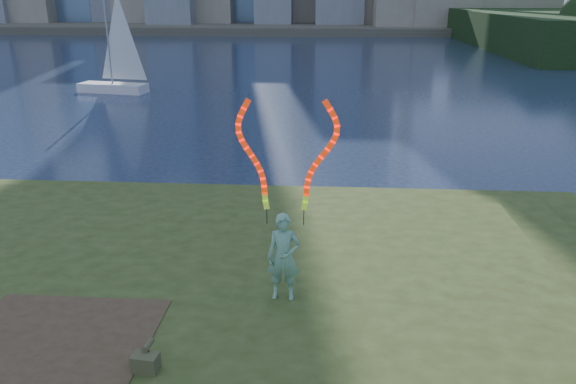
{
  "coord_description": "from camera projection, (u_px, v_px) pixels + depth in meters",
  "views": [
    {
      "loc": [
        2.21,
        -10.7,
        6.24
      ],
      "look_at": [
        1.4,
        1.0,
        2.05
      ],
      "focal_mm": 35.0,
      "sensor_mm": 36.0,
      "label": 1
    }
  ],
  "objects": [
    {
      "name": "far_shore",
      "position": [
        316.0,
        25.0,
        101.34
      ],
      "size": [
        320.0,
        40.0,
        1.2
      ],
      "primitive_type": "cube",
      "color": "#4A4536",
      "rests_on": "ground"
    },
    {
      "name": "ground",
      "position": [
        221.0,
        294.0,
        12.3
      ],
      "size": [
        320.0,
        320.0,
        0.0
      ],
      "primitive_type": "plane",
      "color": "#18243C",
      "rests_on": "ground"
    },
    {
      "name": "sailboat",
      "position": [
        115.0,
        73.0,
        36.48
      ],
      "size": [
        4.84,
        2.25,
        7.26
      ],
      "rotation": [
        0.0,
        0.0,
        -0.19
      ],
      "color": "white",
      "rests_on": "ground"
    },
    {
      "name": "canvas_bag",
      "position": [
        146.0,
        361.0,
        8.51
      ],
      "size": [
        0.42,
        0.47,
        0.37
      ],
      "rotation": [
        0.0,
        0.0,
        -0.11
      ],
      "color": "#485028",
      "rests_on": "grassy_knoll"
    },
    {
      "name": "dirt_patch",
      "position": [
        51.0,
        344.0,
        9.16
      ],
      "size": [
        3.2,
        3.0,
        0.02
      ],
      "primitive_type": "cube",
      "color": "#47331E",
      "rests_on": "grassy_knoll"
    },
    {
      "name": "grassy_knoll",
      "position": [
        198.0,
        342.0,
        10.03
      ],
      "size": [
        20.0,
        18.0,
        0.8
      ],
      "color": "#354418",
      "rests_on": "ground"
    },
    {
      "name": "woman_with_ribbons",
      "position": [
        284.0,
        228.0,
        10.16
      ],
      "size": [
        2.07,
        0.41,
        4.06
      ],
      "rotation": [
        0.0,
        0.0,
        -0.01
      ],
      "color": "#1F7745",
      "rests_on": "grassy_knoll"
    }
  ]
}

